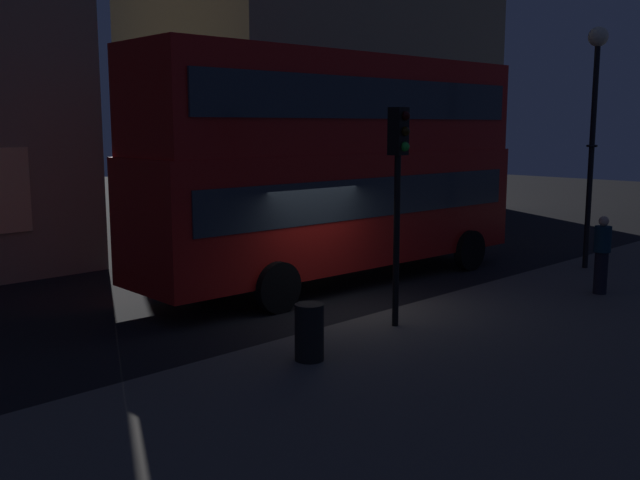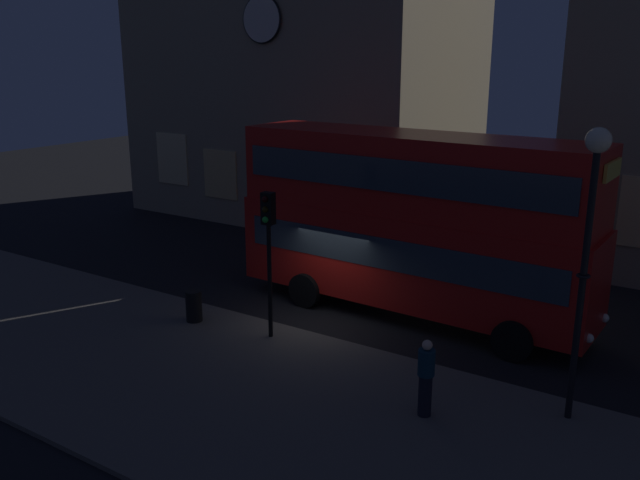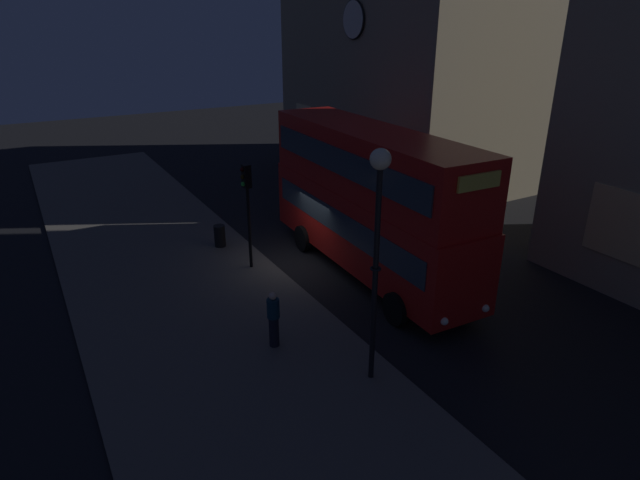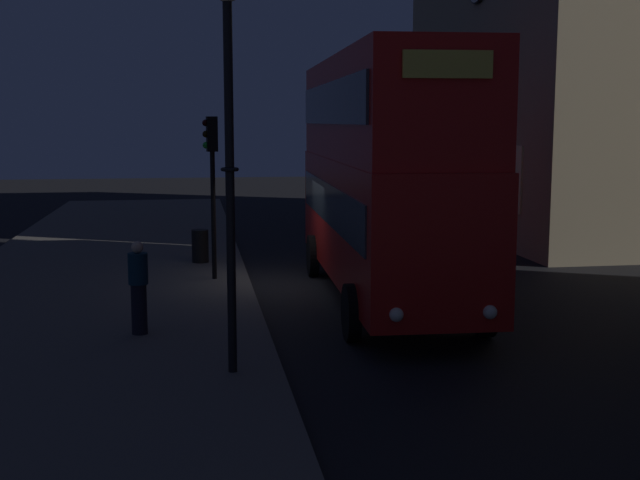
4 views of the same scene
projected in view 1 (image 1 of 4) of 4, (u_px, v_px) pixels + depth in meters
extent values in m
plane|color=black|center=(339.00, 310.00, 15.06)|extent=(80.00, 80.00, 0.00)
cube|color=#5B564F|center=(544.00, 358.00, 11.77)|extent=(44.00, 7.38, 0.12)
cube|color=tan|center=(321.00, 9.00, 30.60)|extent=(14.93, 8.66, 17.38)
cube|color=#F2D18C|center=(328.00, 160.00, 25.72)|extent=(2.55, 0.06, 2.34)
cube|color=#F2D18C|center=(399.00, 157.00, 28.48)|extent=(2.55, 0.06, 1.97)
cube|color=#F2D18C|center=(458.00, 150.00, 31.21)|extent=(2.55, 0.06, 1.90)
cube|color=red|center=(338.00, 207.00, 17.46)|extent=(10.75, 2.82, 2.65)
cube|color=red|center=(339.00, 105.00, 17.08)|extent=(10.53, 2.76, 2.24)
cube|color=#2D3842|center=(338.00, 194.00, 17.41)|extent=(9.90, 2.85, 0.90)
cube|color=#2D3842|center=(339.00, 100.00, 17.06)|extent=(9.90, 2.85, 0.90)
cube|color=#F2D84C|center=(473.00, 86.00, 20.50)|extent=(0.13, 1.46, 0.44)
sphere|color=white|center=(448.00, 224.00, 21.76)|extent=(0.24, 0.24, 0.24)
sphere|color=white|center=(493.00, 229.00, 20.61)|extent=(0.24, 0.24, 0.24)
cylinder|color=black|center=(398.00, 239.00, 21.01)|extent=(1.08, 0.28, 1.07)
cylinder|color=black|center=(470.00, 250.00, 19.16)|extent=(1.08, 0.28, 1.07)
cylinder|color=black|center=(208.00, 269.00, 16.64)|extent=(1.08, 0.28, 1.07)
cylinder|color=black|center=(278.00, 287.00, 14.79)|extent=(1.08, 0.28, 1.07)
cylinder|color=black|center=(396.00, 242.00, 13.24)|extent=(0.12, 0.12, 3.17)
cube|color=black|center=(398.00, 131.00, 12.92)|extent=(0.34, 0.28, 0.85)
sphere|color=black|center=(406.00, 116.00, 12.78)|extent=(0.17, 0.17, 0.17)
sphere|color=black|center=(405.00, 131.00, 12.83)|extent=(0.17, 0.17, 0.17)
sphere|color=green|center=(405.00, 147.00, 12.87)|extent=(0.17, 0.17, 0.17)
cylinder|color=black|center=(591.00, 159.00, 18.54)|extent=(0.14, 0.14, 5.67)
torus|color=black|center=(592.00, 146.00, 18.49)|extent=(0.28, 0.28, 0.06)
sphere|color=#F9EFC6|center=(598.00, 37.00, 18.06)|extent=(0.50, 0.50, 0.50)
cylinder|color=black|center=(601.00, 273.00, 15.98)|extent=(0.29, 0.29, 0.94)
cylinder|color=#0F2D3D|center=(603.00, 239.00, 15.87)|extent=(0.36, 0.36, 0.58)
sphere|color=beige|center=(604.00, 221.00, 15.80)|extent=(0.22, 0.22, 0.22)
cylinder|color=black|center=(309.00, 332.00, 11.44)|extent=(0.47, 0.47, 0.91)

